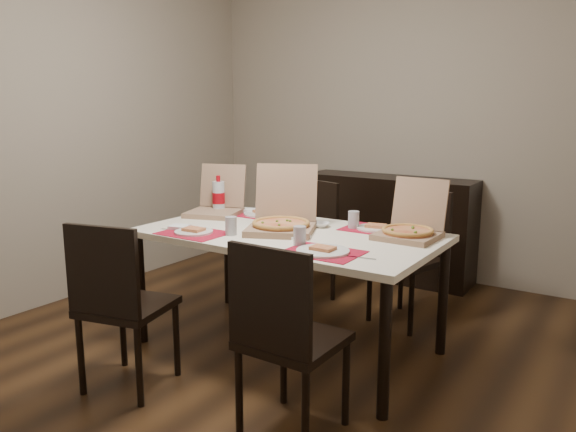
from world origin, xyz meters
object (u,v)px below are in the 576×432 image
(dip_bowl, at_px, (320,225))
(soda_bottle, at_px, (219,197))
(pizza_box_center, at_px, (282,221))
(chair_far_left, at_px, (308,235))
(sideboard, at_px, (388,227))
(chair_far_right, at_px, (414,250))
(chair_near_left, at_px, (119,300))
(dining_table, at_px, (288,243))
(chair_near_right, at_px, (284,333))

(dip_bowl, bearing_deg, soda_bottle, 178.63)
(pizza_box_center, relative_size, soda_bottle, 2.06)
(chair_far_left, distance_m, soda_bottle, 0.81)
(sideboard, bearing_deg, chair_far_right, -56.88)
(chair_far_left, distance_m, dip_bowl, 0.85)
(soda_bottle, bearing_deg, chair_near_left, -74.99)
(soda_bottle, bearing_deg, chair_far_right, 27.11)
(dining_table, relative_size, chair_far_left, 1.94)
(chair_far_right, bearing_deg, dip_bowl, -120.44)
(soda_bottle, bearing_deg, chair_near_right, -40.27)
(dining_table, relative_size, chair_far_right, 1.94)
(chair_far_left, relative_size, dip_bowl, 7.97)
(soda_bottle, bearing_deg, sideboard, 66.08)
(sideboard, distance_m, chair_far_left, 0.92)
(chair_near_right, distance_m, pizza_box_center, 1.06)
(chair_far_right, distance_m, soda_bottle, 1.44)
(chair_far_left, bearing_deg, soda_bottle, -120.07)
(dining_table, distance_m, soda_bottle, 0.82)
(chair_near_left, bearing_deg, chair_near_right, 6.49)
(sideboard, bearing_deg, chair_near_right, -76.59)
(chair_near_left, xyz_separation_m, pizza_box_center, (0.39, 0.95, 0.30))
(dip_bowl, bearing_deg, chair_far_right, 59.56)
(chair_near_right, bearing_deg, dip_bowl, 112.08)
(dining_table, distance_m, chair_near_right, 1.00)
(sideboard, distance_m, chair_far_right, 1.04)
(chair_near_left, relative_size, chair_near_right, 1.00)
(sideboard, distance_m, pizza_box_center, 1.79)
(chair_near_left, bearing_deg, chair_far_left, 88.58)
(chair_far_left, relative_size, pizza_box_center, 1.67)
(dining_table, xyz_separation_m, chair_near_right, (0.53, -0.84, -0.17))
(dining_table, bearing_deg, chair_far_right, 61.77)
(sideboard, height_order, pizza_box_center, pizza_box_center)
(chair_near_left, height_order, chair_far_right, same)
(chair_near_left, height_order, chair_near_right, same)
(sideboard, relative_size, dip_bowl, 12.86)
(chair_near_left, xyz_separation_m, dip_bowl, (0.53, 1.18, 0.25))
(chair_near_right, distance_m, chair_far_left, 1.96)
(chair_far_right, relative_size, dip_bowl, 7.97)
(chair_far_right, height_order, dip_bowl, chair_far_right)
(sideboard, height_order, dining_table, sideboard)
(dining_table, bearing_deg, soda_bottle, 161.48)
(dining_table, bearing_deg, chair_near_left, -114.88)
(chair_far_right, distance_m, pizza_box_center, 1.07)
(chair_near_left, bearing_deg, pizza_box_center, 67.78)
(chair_near_right, height_order, soda_bottle, soda_bottle)
(dip_bowl, xyz_separation_m, soda_bottle, (-0.85, 0.02, 0.10))
(dining_table, distance_m, dip_bowl, 0.26)
(chair_far_right, distance_m, dip_bowl, 0.80)
(chair_far_left, relative_size, soda_bottle, 3.44)
(dip_bowl, relative_size, soda_bottle, 0.43)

